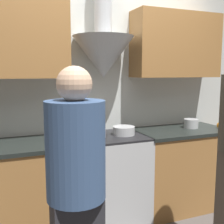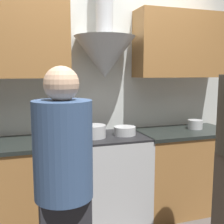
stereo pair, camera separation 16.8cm
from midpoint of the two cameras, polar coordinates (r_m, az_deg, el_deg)
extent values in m
cube|color=silver|center=(3.04, -4.63, 4.18)|extent=(8.40, 0.06, 2.60)
cone|color=#B7BABC|center=(2.84, -3.50, 11.07)|extent=(0.61, 0.61, 0.40)
cube|color=#9E6B38|center=(3.25, 11.37, 13.13)|extent=(1.01, 0.32, 0.70)
cube|color=#9E6B38|center=(2.78, -23.13, -15.46)|extent=(1.29, 0.60, 0.85)
cube|color=#9E6B38|center=(3.29, 12.16, -11.29)|extent=(1.01, 0.60, 0.85)
cube|color=black|center=(3.17, 12.39, -3.75)|extent=(1.03, 0.62, 0.03)
cube|color=#B7BABC|center=(2.92, -2.45, -13.51)|extent=(0.72, 0.60, 0.86)
cube|color=black|center=(2.68, -0.25, -16.34)|extent=(0.50, 0.01, 0.39)
cube|color=black|center=(2.79, -2.50, -5.04)|extent=(0.72, 0.60, 0.02)
cube|color=#B7BABC|center=(3.05, -4.19, -5.07)|extent=(0.72, 0.06, 0.10)
cylinder|color=#B7BABC|center=(2.70, -5.56, -3.98)|extent=(0.23, 0.23, 0.12)
cylinder|color=#B7BABC|center=(2.82, 0.71, -3.80)|extent=(0.22, 0.22, 0.08)
sphere|color=orange|center=(3.32, 19.74, -2.58)|extent=(0.07, 0.07, 0.07)
cylinder|color=#B7BABC|center=(3.27, 14.35, -2.28)|extent=(0.16, 0.16, 0.10)
cylinder|color=#38517A|center=(1.58, -10.48, -7.69)|extent=(0.33, 0.33, 0.55)
sphere|color=#E0B28E|center=(1.52, -10.83, 5.61)|extent=(0.19, 0.19, 0.19)
camera|label=1|loc=(0.08, -91.81, -0.25)|focal=45.00mm
camera|label=2|loc=(0.08, 88.19, 0.25)|focal=45.00mm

